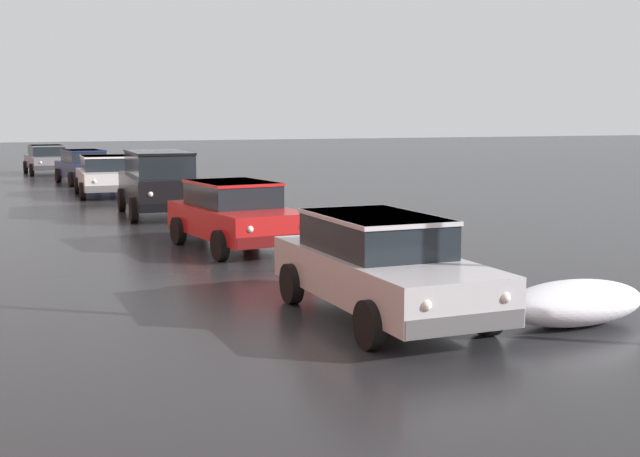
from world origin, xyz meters
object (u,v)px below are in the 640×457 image
at_px(sedan_red_parked_kerbside_close, 235,213).
at_px(sedan_grey_at_far_intersection, 47,159).
at_px(suv_black_parked_kerbside_mid, 159,181).
at_px(sedan_silver_approaching_near_lane, 380,264).
at_px(sedan_white_parked_far_down_block, 106,175).
at_px(sedan_darkblue_queued_behind_truck, 84,166).

relative_size(sedan_red_parked_kerbside_close, sedan_grey_at_far_intersection, 0.91).
bearing_deg(suv_black_parked_kerbside_mid, sedan_silver_approaching_near_lane, -91.12).
relative_size(sedan_white_parked_far_down_block, sedan_darkblue_queued_behind_truck, 0.97).
bearing_deg(sedan_red_parked_kerbside_close, sedan_grey_at_far_intersection, 91.34).
relative_size(suv_black_parked_kerbside_mid, sedan_grey_at_far_intersection, 1.09).
height_order(sedan_white_parked_far_down_block, sedan_darkblue_queued_behind_truck, same).
distance_m(sedan_silver_approaching_near_lane, sedan_white_parked_far_down_block, 19.93).
distance_m(sedan_red_parked_kerbside_close, sedan_grey_at_far_intersection, 26.37).
height_order(sedan_red_parked_kerbside_close, sedan_darkblue_queued_behind_truck, same).
height_order(sedan_darkblue_queued_behind_truck, sedan_grey_at_far_intersection, same).
distance_m(sedan_white_parked_far_down_block, sedan_darkblue_queued_behind_truck, 5.97).
bearing_deg(sedan_white_parked_far_down_block, suv_black_parked_kerbside_mid, -87.90).
distance_m(sedan_red_parked_kerbside_close, sedan_white_parked_far_down_block, 13.31).
relative_size(sedan_silver_approaching_near_lane, sedan_white_parked_far_down_block, 1.04).
height_order(sedan_red_parked_kerbside_close, sedan_white_parked_far_down_block, same).
bearing_deg(sedan_darkblue_queued_behind_truck, sedan_silver_approaching_near_lane, -90.55).
distance_m(sedan_silver_approaching_near_lane, sedan_grey_at_far_intersection, 32.99).
distance_m(sedan_silver_approaching_near_lane, sedan_red_parked_kerbside_close, 6.63).
distance_m(sedan_red_parked_kerbside_close, suv_black_parked_kerbside_mid, 6.65).
height_order(suv_black_parked_kerbside_mid, sedan_white_parked_far_down_block, suv_black_parked_kerbside_mid).
bearing_deg(sedan_silver_approaching_near_lane, sedan_darkblue_queued_behind_truck, 89.45).
distance_m(sedan_red_parked_kerbside_close, sedan_darkblue_queued_behind_truck, 19.27).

